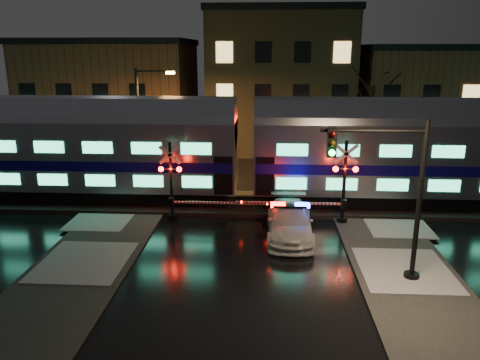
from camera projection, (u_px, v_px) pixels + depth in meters
name	position (u px, v px, depth m)	size (l,w,h in m)	color
ground	(245.00, 240.00, 21.83)	(120.00, 120.00, 0.00)	black
ballast	(249.00, 204.00, 26.61)	(90.00, 4.20, 0.24)	black
sidewalk_left	(52.00, 301.00, 16.40)	(4.00, 20.00, 0.12)	#2D2D2D
sidewalk_right	(429.00, 312.00, 15.69)	(4.00, 20.00, 0.12)	#2D2D2D
building_left	(114.00, 96.00, 42.51)	(14.00, 10.00, 9.00)	#542F20
building_mid	(279.00, 83.00, 41.83)	(12.00, 11.00, 11.50)	brown
building_right	(427.00, 101.00, 41.03)	(12.00, 10.00, 8.50)	#542F20
train	(245.00, 147.00, 25.74)	(51.00, 3.12, 5.92)	black
police_car	(290.00, 222.00, 22.00)	(2.15, 5.19, 1.67)	silver
crossing_signal_right	(337.00, 190.00, 23.33)	(6.09, 0.67, 4.31)	black
crossing_signal_left	(178.00, 189.00, 23.79)	(5.82, 0.66, 4.12)	black
traffic_light	(393.00, 199.00, 17.08)	(4.01, 0.71, 6.21)	black
streetlight	(143.00, 119.00, 29.72)	(2.50, 0.26, 7.49)	black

